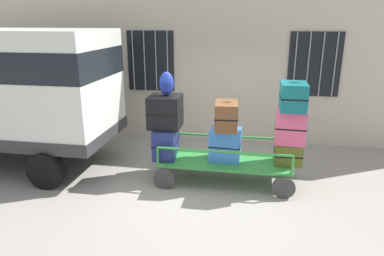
% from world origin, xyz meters
% --- Properties ---
extents(ground_plane, '(40.00, 40.00, 0.00)m').
position_xyz_m(ground_plane, '(0.00, 0.00, 0.00)').
color(ground_plane, gray).
extents(building_wall, '(12.00, 0.38, 5.00)m').
position_xyz_m(building_wall, '(0.00, 2.70, 2.50)').
color(building_wall, '#BCB29E').
rests_on(building_wall, ground).
extents(luggage_cart, '(2.57, 1.05, 0.45)m').
position_xyz_m(luggage_cart, '(0.33, 0.09, 0.37)').
color(luggage_cart, '#2D8438').
rests_on(luggage_cart, ground).
extents(cart_railing, '(2.45, 0.92, 0.35)m').
position_xyz_m(cart_railing, '(0.33, 0.09, 0.74)').
color(cart_railing, '#2D8438').
rests_on(cart_railing, luggage_cart).
extents(suitcase_left_bottom, '(0.47, 0.81, 0.58)m').
position_xyz_m(suitcase_left_bottom, '(-0.83, 0.13, 0.74)').
color(suitcase_left_bottom, navy).
rests_on(suitcase_left_bottom, luggage_cart).
extents(suitcase_left_middle, '(0.61, 0.60, 0.63)m').
position_xyz_m(suitcase_left_middle, '(-0.83, 0.13, 1.34)').
color(suitcase_left_middle, black).
rests_on(suitcase_left_middle, suitcase_left_bottom).
extents(suitcase_midleft_bottom, '(0.60, 0.48, 0.62)m').
position_xyz_m(suitcase_midleft_bottom, '(0.33, 0.09, 0.76)').
color(suitcase_midleft_bottom, '#3372C6').
rests_on(suitcase_midleft_bottom, luggage_cart).
extents(suitcase_midleft_middle, '(0.47, 0.69, 0.51)m').
position_xyz_m(suitcase_midleft_middle, '(0.33, 0.10, 1.33)').
color(suitcase_midleft_middle, brown).
rests_on(suitcase_midleft_middle, suitcase_midleft_bottom).
extents(suitcase_center_bottom, '(0.50, 0.43, 0.40)m').
position_xyz_m(suitcase_center_bottom, '(1.50, 0.12, 0.65)').
color(suitcase_center_bottom, '#4C5119').
rests_on(suitcase_center_bottom, luggage_cart).
extents(suitcase_center_middle, '(0.57, 0.46, 0.64)m').
position_xyz_m(suitcase_center_middle, '(1.50, 0.12, 1.17)').
color(suitcase_center_middle, '#CC4C72').
rests_on(suitcase_center_middle, suitcase_center_bottom).
extents(suitcase_center_top, '(0.46, 0.64, 0.49)m').
position_xyz_m(suitcase_center_top, '(1.50, 0.11, 1.73)').
color(suitcase_center_top, '#0F5960').
rests_on(suitcase_center_top, suitcase_center_middle).
extents(backpack, '(0.27, 0.22, 0.44)m').
position_xyz_m(backpack, '(-0.79, 0.13, 1.88)').
color(backpack, navy).
rests_on(backpack, suitcase_left_middle).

